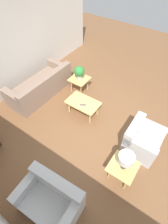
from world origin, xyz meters
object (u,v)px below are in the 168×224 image
Objects in this scene: loveseat at (51,200)px; coffee_table at (83,104)px; potted_plant at (79,72)px; table_lamp at (126,159)px; side_table_lamp at (123,168)px; sofa at (41,87)px; side_table_plant at (79,80)px; armchair at (141,140)px.

loveseat is 1.29× the size of coffee_table.
potted_plant is at bearing -48.61° from coffee_table.
side_table_lamp is at bearing 165.96° from table_lamp.
sofa reaches higher than side_table_plant.
coffee_table is 1.63× the size of side_table_plant.
side_table_plant is at bearing -48.61° from coffee_table.
sofa is 1.80× the size of loveseat.
coffee_table is at bearing 93.75° from sofa.
loveseat reaches higher than coffee_table.
armchair reaches higher than coffee_table.
loveseat is (0.89, 2.24, -0.01)m from armchair.
potted_plant is (-0.00, 0.00, 0.32)m from side_table_plant.
loveseat is at bearing 116.98° from side_table_plant.
table_lamp is at bearing 74.32° from sofa.
side_table_plant is (-0.91, -0.85, 0.12)m from sofa.
side_table_lamp is at bearing 176.51° from armchair.
potted_plant is at bearing 113.36° from loveseat.
coffee_table is at bearing 131.39° from side_table_plant.
potted_plant is 1.00× the size of table_lamp.
side_table_lamp is at bearing 148.30° from coffee_table.
loveseat is at bearing 157.85° from armchair.
sofa is at bearing 42.85° from potted_plant.
potted_plant is (0.69, -0.78, 0.35)m from coffee_table.
coffee_table is 2.10× the size of table_lamp.
loveseat reaches higher than side_table_lamp.
loveseat is 2.10× the size of side_table_plant.
potted_plant is at bearing -37.29° from side_table_lamp.
sofa is 1.25m from side_table_plant.
side_table_plant is (0.69, -0.78, 0.03)m from coffee_table.
potted_plant is (1.62, -3.19, 0.42)m from loveseat.
sofa is at bearing 42.85° from side_table_plant.
table_lamp is at bearing 53.80° from loveseat.
armchair is at bearing 159.27° from side_table_plant.
potted_plant is 3.10m from table_lamp.
table_lamp is (-3.38, 1.03, 0.51)m from sofa.
loveseat is at bearing 111.25° from coffee_table.
armchair is 0.69× the size of loveseat.
sofa is 3.77× the size of side_table_lamp.
sofa is 1.60m from coffee_table.
coffee_table is (0.94, -2.41, 0.07)m from loveseat.
table_lamp reaches higher than side_table_plant.
table_lamp is (0.05, 0.93, 0.47)m from armchair.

